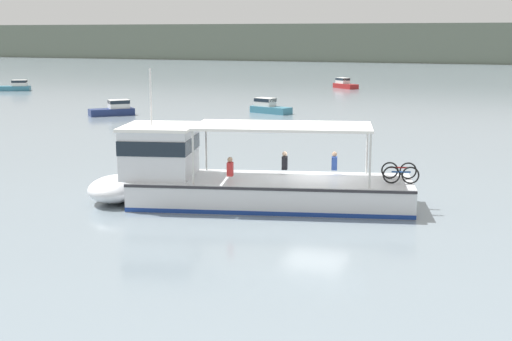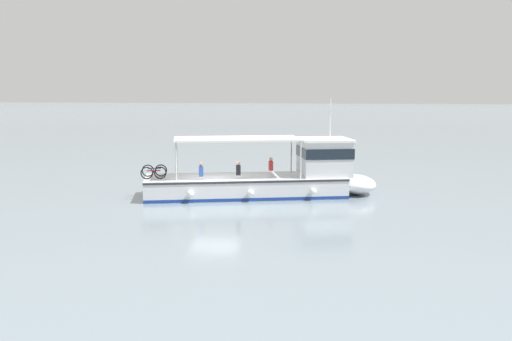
{
  "view_description": "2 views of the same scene",
  "coord_description": "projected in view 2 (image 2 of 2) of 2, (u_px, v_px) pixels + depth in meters",
  "views": [
    {
      "loc": [
        8.0,
        -26.86,
        6.64
      ],
      "look_at": [
        -1.98,
        -1.57,
        1.4
      ],
      "focal_mm": 50.14,
      "sensor_mm": 36.0,
      "label": 1
    },
    {
      "loc": [
        -6.46,
        29.44,
        5.84
      ],
      "look_at": [
        -1.98,
        -1.57,
        1.4
      ],
      "focal_mm": 40.7,
      "sensor_mm": 36.0,
      "label": 2
    }
  ],
  "objects": [
    {
      "name": "ground_plane",
      "position": [
        215.0,
        200.0,
        30.58
      ],
      "size": [
        400.0,
        400.0,
        0.0
      ],
      "primitive_type": "plane",
      "color": "gray"
    },
    {
      "name": "ferry_main",
      "position": [
        274.0,
        177.0,
        31.82
      ],
      "size": [
        13.07,
        6.31,
        5.32
      ],
      "color": "silver",
      "rests_on": "ground"
    }
  ]
}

